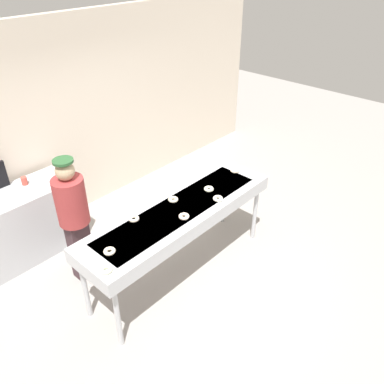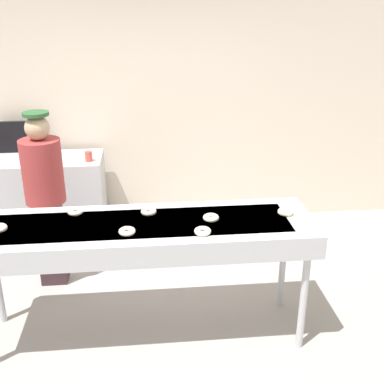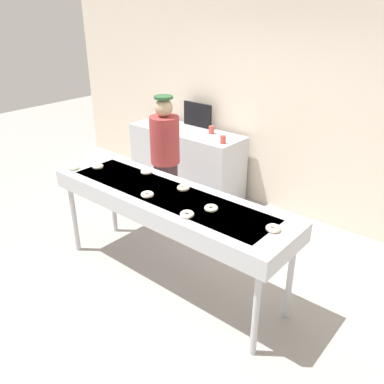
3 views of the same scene
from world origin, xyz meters
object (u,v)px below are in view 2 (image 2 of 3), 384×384
Objects in this scene: sugar_donut_6 at (75,212)px; worker_baker at (45,190)px; sugar_donut_0 at (203,231)px; sugar_donut_1 at (127,231)px; menu_display at (21,137)px; sugar_donut_4 at (149,211)px; sugar_donut_2 at (285,212)px; paper_cup_2 at (55,150)px; paper_cup_3 at (89,156)px; sugar_donut_5 at (211,218)px; prep_counter at (24,201)px; fryer_conveyor at (141,234)px.

worker_baker is at bearing 118.36° from sugar_donut_6.
sugar_donut_0 is 0.53m from sugar_donut_1.
worker_baker is 1.25m from menu_display.
sugar_donut_6 is at bearing 174.59° from sugar_donut_4.
sugar_donut_1 is 0.24× the size of menu_display.
sugar_donut_2 is at bearing -6.00° from sugar_donut_6.
sugar_donut_1 and sugar_donut_2 have the same top height.
worker_baker is 15.54× the size of paper_cup_2.
sugar_donut_5 is at bearing -56.97° from paper_cup_3.
sugar_donut_1 is 2.50m from menu_display.
sugar_donut_5 is (0.46, -0.16, 0.00)m from sugar_donut_4.
sugar_donut_6 is 0.24× the size of menu_display.
sugar_donut_1 is 1.13× the size of paper_cup_3.
sugar_donut_6 is at bearing 174.00° from sugar_donut_2.
worker_baker is at bearing 139.88° from sugar_donut_0.
worker_baker is (-0.76, 1.04, -0.07)m from sugar_donut_1.
sugar_donut_4 is 0.49m from sugar_donut_5.
worker_baker is (-0.35, 0.66, -0.07)m from sugar_donut_6.
sugar_donut_5 is 0.07× the size of prep_counter.
menu_display is (-1.20, 2.19, 0.11)m from sugar_donut_1.
sugar_donut_2 is at bearing 4.70° from sugar_donut_5.
sugar_donut_0 is 0.23m from sugar_donut_5.
worker_baker is at bearing 147.65° from sugar_donut_5.
sugar_donut_1 is at bearing -120.58° from fryer_conveyor.
sugar_donut_2 is at bearing -35.66° from prep_counter.
sugar_donut_1 is (-0.10, -0.17, 0.11)m from fryer_conveyor.
sugar_donut_5 is at bearing 14.58° from sugar_donut_1.
sugar_donut_6 is at bearing -62.95° from prep_counter.
sugar_donut_6 is at bearing -88.52° from paper_cup_3.
worker_baker is (-0.92, 0.71, -0.07)m from sugar_donut_4.
menu_display is at bearing 126.01° from sugar_donut_4.
menu_display is (-0.76, 0.40, 0.12)m from paper_cup_3.
sugar_donut_6 is 0.75m from worker_baker.
paper_cup_2 is 0.22× the size of menu_display.
sugar_donut_2 is 1.13× the size of paper_cup_3.
paper_cup_2 is 0.45m from paper_cup_3.
fryer_conveyor is at bearing -23.06° from sugar_donut_6.
sugar_donut_0 is 1.00× the size of sugar_donut_4.
paper_cup_2 is at bearing 127.50° from sugar_donut_5.
sugar_donut_1 and sugar_donut_6 have the same top height.
sugar_donut_0 and sugar_donut_2 have the same top height.
worker_baker is at bearing -86.53° from paper_cup_2.
worker_baker reaches higher than sugar_donut_4.
paper_cup_2 reaches higher than sugar_donut_6.
sugar_donut_0 is 1.03m from sugar_donut_6.
sugar_donut_6 is 1.71m from paper_cup_2.
sugar_donut_1 is at bearing 174.43° from sugar_donut_0.
sugar_donut_1 reaches higher than prep_counter.
sugar_donut_4 reaches higher than prep_counter.
paper_cup_2 is at bearing -22.11° from menu_display.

